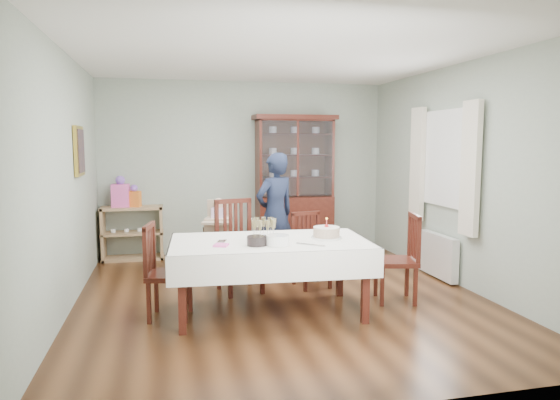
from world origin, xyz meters
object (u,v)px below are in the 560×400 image
object	(u,v)px
woman	(275,214)
gift_bag_orange	(134,197)
gift_bag_pink	(121,193)
dining_table	(270,276)
champagne_tray	(264,232)
birthday_cake	(326,233)
chair_far_left	(239,264)
high_chair	(219,246)
sideboard	(133,233)
chair_end_right	(397,275)
china_cabinet	(295,182)
chair_far_right	(311,265)
chair_end_left	(168,290)

from	to	relation	value
woman	gift_bag_orange	world-z (taller)	woman
woman	gift_bag_pink	bearing A→B (deg)	-56.57
dining_table	champagne_tray	xyz separation A→B (m)	(-0.05, 0.07, 0.45)
woman	dining_table	bearing A→B (deg)	50.71
birthday_cake	gift_bag_pink	bearing A→B (deg)	129.02
chair_far_left	high_chair	distance (m)	0.75
sideboard	chair_end_right	xyz separation A→B (m)	(2.97, -2.72, -0.11)
china_cabinet	gift_bag_orange	size ratio (longest dim) A/B	6.59
woman	birthday_cake	xyz separation A→B (m)	(0.21, -1.53, 0.01)
chair_far_left	chair_far_right	xyz separation A→B (m)	(0.88, 0.01, -0.05)
china_cabinet	high_chair	bearing A→B (deg)	-137.74
high_chair	champagne_tray	size ratio (longest dim) A/B	2.90
dining_table	birthday_cake	xyz separation A→B (m)	(0.60, -0.03, 0.43)
sideboard	chair_end_left	distance (m)	2.75
sideboard	gift_bag_pink	xyz separation A→B (m)	(-0.15, -0.02, 0.61)
chair_far_right	champagne_tray	world-z (taller)	champagne_tray
woman	gift_bag_orange	distance (m)	2.26
champagne_tray	dining_table	bearing A→B (deg)	-57.56
chair_far_right	dining_table	bearing A→B (deg)	-139.24
chair_far_right	gift_bag_pink	size ratio (longest dim) A/B	1.93
woman	gift_bag_orange	xyz separation A→B (m)	(-1.86, 1.27, 0.14)
chair_far_right	chair_end_left	distance (m)	1.86
chair_far_right	champagne_tray	bearing A→B (deg)	-143.70
high_chair	chair_far_right	bearing A→B (deg)	-19.56
high_chair	chair_far_left	bearing A→B (deg)	-62.41
chair_far_right	china_cabinet	bearing A→B (deg)	71.74
champagne_tray	china_cabinet	bearing A→B (deg)	69.17
china_cabinet	chair_end_right	xyz separation A→B (m)	(0.47, -2.70, -0.83)
chair_far_left	gift_bag_pink	size ratio (longest dim) A/B	2.31
chair_far_left	woman	size ratio (longest dim) A/B	0.66
dining_table	gift_bag_orange	size ratio (longest dim) A/B	6.27
sideboard	chair_far_right	xyz separation A→B (m)	(2.21, -1.96, -0.13)
sideboard	champagne_tray	distance (m)	3.12
dining_table	chair_far_right	xyz separation A→B (m)	(0.69, 0.84, -0.12)
sideboard	chair_end_left	xyz separation A→B (m)	(0.50, -2.70, -0.12)
birthday_cake	sideboard	bearing A→B (deg)	126.91
gift_bag_pink	chair_end_left	bearing A→B (deg)	-76.32
chair_far_left	birthday_cake	world-z (taller)	chair_far_left
chair_far_right	gift_bag_orange	xyz separation A→B (m)	(-2.17, 1.94, 0.68)
china_cabinet	sideboard	distance (m)	2.60
chair_end_left	gift_bag_pink	world-z (taller)	gift_bag_pink
chair_far_right	gift_bag_orange	size ratio (longest dim) A/B	2.71
birthday_cake	gift_bag_orange	xyz separation A→B (m)	(-2.08, 2.80, 0.13)
chair_far_right	chair_end_right	distance (m)	1.08
champagne_tray	gift_bag_pink	bearing A→B (deg)	121.03
high_chair	gift_bag_orange	bearing A→B (deg)	148.03
chair_end_right	high_chair	size ratio (longest dim) A/B	0.94
china_cabinet	gift_bag_pink	world-z (taller)	china_cabinet
sideboard	gift_bag_pink	size ratio (longest dim) A/B	1.94
champagne_tray	birthday_cake	distance (m)	0.65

